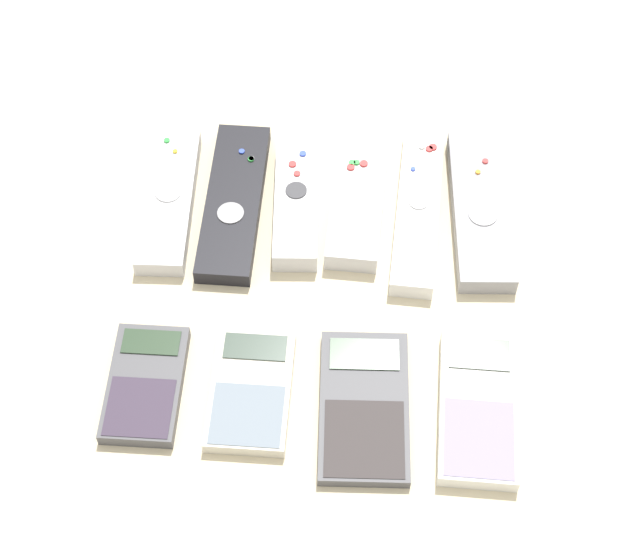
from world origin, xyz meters
name	(u,v)px	position (x,y,z in m)	size (l,w,h in m)	color
ground_plane	(318,313)	(0.00, 0.00, 0.00)	(3.00, 3.00, 0.00)	beige
remote_0	(169,201)	(-0.17, 0.13, 0.01)	(0.06, 0.19, 0.02)	silver
remote_1	(234,202)	(-0.10, 0.13, 0.01)	(0.06, 0.21, 0.02)	black
remote_2	(296,203)	(-0.03, 0.13, 0.01)	(0.06, 0.17, 0.03)	silver
remote_3	(357,204)	(0.03, 0.13, 0.01)	(0.06, 0.17, 0.03)	silver
remote_4	(418,208)	(0.10, 0.13, 0.01)	(0.06, 0.22, 0.02)	white
remote_5	(481,210)	(0.17, 0.14, 0.01)	(0.07, 0.21, 0.02)	gray
calculator_0	(145,384)	(-0.16, -0.10, 0.01)	(0.07, 0.13, 0.02)	#4C4C51
calculator_1	(251,391)	(-0.06, -0.10, 0.01)	(0.08, 0.13, 0.02)	beige
calculator_2	(364,407)	(0.05, -0.11, 0.01)	(0.09, 0.16, 0.01)	#4C4C51
calculator_3	(478,408)	(0.16, -0.10, 0.01)	(0.08, 0.16, 0.02)	silver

